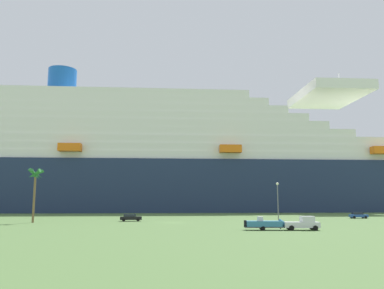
{
  "coord_description": "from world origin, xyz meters",
  "views": [
    {
      "loc": [
        -5.13,
        -82.46,
        4.88
      ],
      "look_at": [
        8.05,
        35.06,
        21.94
      ],
      "focal_mm": 35.67,
      "sensor_mm": 36.0,
      "label": 1
    }
  ],
  "objects_px": {
    "palm_tree": "(35,178)",
    "parked_car_black_coupe": "(131,217)",
    "cruise_ship": "(146,163)",
    "parked_car_blue_suv": "(358,215)",
    "small_boat_on_trailer": "(268,224)",
    "pickup_truck": "(303,224)",
    "street_lamp": "(278,197)"
  },
  "relations": [
    {
      "from": "pickup_truck",
      "to": "small_boat_on_trailer",
      "type": "bearing_deg",
      "value": 172.97
    },
    {
      "from": "palm_tree",
      "to": "cruise_ship",
      "type": "bearing_deg",
      "value": 71.79
    },
    {
      "from": "cruise_ship",
      "to": "palm_tree",
      "type": "distance_m",
      "value": 74.56
    },
    {
      "from": "pickup_truck",
      "to": "parked_car_black_coupe",
      "type": "xyz_separation_m",
      "value": [
        -28.66,
        28.4,
        -0.21
      ]
    },
    {
      "from": "cruise_ship",
      "to": "parked_car_black_coupe",
      "type": "bearing_deg",
      "value": -92.43
    },
    {
      "from": "parked_car_black_coupe",
      "to": "parked_car_blue_suv",
      "type": "xyz_separation_m",
      "value": [
        57.96,
        6.32,
        -0.0
      ]
    },
    {
      "from": "palm_tree",
      "to": "parked_car_black_coupe",
      "type": "distance_m",
      "value": 22.21
    },
    {
      "from": "pickup_truck",
      "to": "parked_car_black_coupe",
      "type": "relative_size",
      "value": 1.18
    },
    {
      "from": "cruise_ship",
      "to": "palm_tree",
      "type": "bearing_deg",
      "value": -108.21
    },
    {
      "from": "small_boat_on_trailer",
      "to": "street_lamp",
      "type": "xyz_separation_m",
      "value": [
        6.89,
        14.82,
        4.42
      ]
    },
    {
      "from": "small_boat_on_trailer",
      "to": "parked_car_black_coupe",
      "type": "relative_size",
      "value": 1.58
    },
    {
      "from": "street_lamp",
      "to": "parked_car_blue_suv",
      "type": "xyz_separation_m",
      "value": [
        27.96,
        19.22,
        -4.55
      ]
    },
    {
      "from": "palm_tree",
      "to": "street_lamp",
      "type": "bearing_deg",
      "value": -10.87
    },
    {
      "from": "pickup_truck",
      "to": "parked_car_blue_suv",
      "type": "xyz_separation_m",
      "value": [
        29.3,
        34.72,
        -0.21
      ]
    },
    {
      "from": "small_boat_on_trailer",
      "to": "parked_car_black_coupe",
      "type": "height_order",
      "value": "small_boat_on_trailer"
    },
    {
      "from": "small_boat_on_trailer",
      "to": "parked_car_blue_suv",
      "type": "bearing_deg",
      "value": 44.33
    },
    {
      "from": "cruise_ship",
      "to": "small_boat_on_trailer",
      "type": "xyz_separation_m",
      "value": [
        20.27,
        -94.65,
        -18.39
      ]
    },
    {
      "from": "street_lamp",
      "to": "parked_car_blue_suv",
      "type": "distance_m",
      "value": 34.23
    },
    {
      "from": "street_lamp",
      "to": "small_boat_on_trailer",
      "type": "bearing_deg",
      "value": -114.94
    },
    {
      "from": "street_lamp",
      "to": "parked_car_black_coupe",
      "type": "bearing_deg",
      "value": 156.73
    },
    {
      "from": "cruise_ship",
      "to": "parked_car_blue_suv",
      "type": "xyz_separation_m",
      "value": [
        55.12,
        -60.61,
        -18.52
      ]
    },
    {
      "from": "palm_tree",
      "to": "parked_car_blue_suv",
      "type": "bearing_deg",
      "value": 6.98
    },
    {
      "from": "pickup_truck",
      "to": "street_lamp",
      "type": "xyz_separation_m",
      "value": [
        1.34,
        15.51,
        4.34
      ]
    },
    {
      "from": "parked_car_black_coupe",
      "to": "cruise_ship",
      "type": "bearing_deg",
      "value": 87.57
    },
    {
      "from": "pickup_truck",
      "to": "small_boat_on_trailer",
      "type": "distance_m",
      "value": 5.6
    },
    {
      "from": "cruise_ship",
      "to": "parked_car_black_coupe",
      "type": "height_order",
      "value": "cruise_ship"
    },
    {
      "from": "parked_car_black_coupe",
      "to": "palm_tree",
      "type": "bearing_deg",
      "value": -170.88
    },
    {
      "from": "palm_tree",
      "to": "parked_car_blue_suv",
      "type": "height_order",
      "value": "palm_tree"
    },
    {
      "from": "cruise_ship",
      "to": "small_boat_on_trailer",
      "type": "bearing_deg",
      "value": -77.91
    },
    {
      "from": "pickup_truck",
      "to": "parked_car_black_coupe",
      "type": "bearing_deg",
      "value": 135.26
    },
    {
      "from": "pickup_truck",
      "to": "street_lamp",
      "type": "distance_m",
      "value": 16.16
    },
    {
      "from": "cruise_ship",
      "to": "pickup_truck",
      "type": "bearing_deg",
      "value": -74.84
    }
  ]
}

